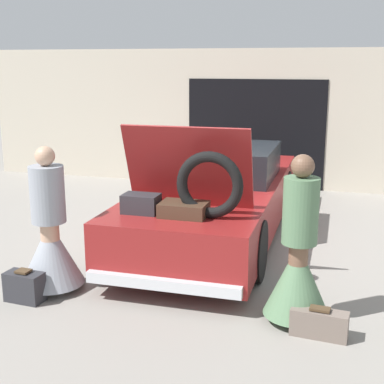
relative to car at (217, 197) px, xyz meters
name	(u,v)px	position (x,y,z in m)	size (l,w,h in m)	color
ground_plane	(217,236)	(0.00, 0.00, -0.61)	(40.00, 40.00, 0.00)	gray
garage_wall_back	(256,119)	(0.00, 3.50, 0.79)	(12.00, 0.14, 2.80)	beige
car	(217,197)	(0.00, 0.00, 0.00)	(1.82, 5.02, 1.83)	maroon
person_left	(50,241)	(-1.37, -2.35, -0.03)	(0.72, 0.72, 1.65)	tan
person_right	(298,265)	(1.36, -2.39, -0.01)	(0.65, 0.65, 1.69)	brown
suitcase_beside_left_person	(25,287)	(-1.50, -2.72, -0.44)	(0.43, 0.25, 0.35)	#2D2D33
suitcase_beside_right_person	(319,323)	(1.60, -2.66, -0.47)	(0.55, 0.23, 0.29)	#75665B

